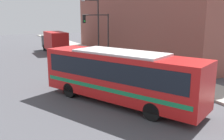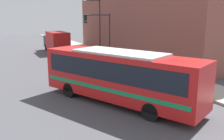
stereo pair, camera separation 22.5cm
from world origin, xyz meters
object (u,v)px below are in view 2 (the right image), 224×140
delivery_truck (56,41)px  parking_meter (125,57)px  traffic_light_pole (101,28)px  pedestrian_near_corner (150,63)px  street_lamp (98,23)px  city_bus (119,74)px  fire_hydrant (154,71)px

delivery_truck → parking_meter: delivery_truck is taller
delivery_truck → traffic_light_pole: size_ratio=1.32×
delivery_truck → pedestrian_near_corner: 17.86m
pedestrian_near_corner → street_lamp: bearing=92.9°
delivery_truck → parking_meter: (4.00, -13.28, -0.62)m
traffic_light_pole → parking_meter: bearing=-76.5°
city_bus → delivery_truck: 23.25m
city_bus → delivery_truck: city_bus is taller
delivery_truck → traffic_light_pole: (3.03, -9.23, 2.18)m
fire_hydrant → traffic_light_pole: bearing=96.0°
parking_meter → pedestrian_near_corner: 4.03m
street_lamp → pedestrian_near_corner: size_ratio=4.40×
city_bus → fire_hydrant: size_ratio=14.93×
delivery_truck → pedestrian_near_corner: bearing=-75.4°
city_bus → traffic_light_pole: (4.93, 13.94, 1.96)m
fire_hydrant → parking_meter: (0.00, 5.24, 0.49)m
traffic_light_pole → parking_meter: (0.97, -4.05, -2.80)m
traffic_light_pole → city_bus: bearing=-109.5°
street_lamp → pedestrian_near_corner: bearing=-87.1°
city_bus → traffic_light_pole: traffic_light_pole is taller
parking_meter → traffic_light_pole: bearing=103.5°
traffic_light_pole → pedestrian_near_corner: bearing=-79.7°
parking_meter → street_lamp: 7.90m
delivery_truck → fire_hydrant: (4.00, -18.52, -1.11)m
city_bus → street_lamp: size_ratio=1.49×
city_bus → pedestrian_near_corner: city_bus is taller
traffic_light_pole → parking_meter: traffic_light_pole is taller
fire_hydrant → street_lamp: size_ratio=0.10×
delivery_truck → fire_hydrant: size_ratio=9.91×
city_bus → fire_hydrant: (5.90, 4.65, -1.34)m
parking_meter → fire_hydrant: bearing=-90.0°
traffic_light_pole → pedestrian_near_corner: (1.47, -8.05, -2.83)m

